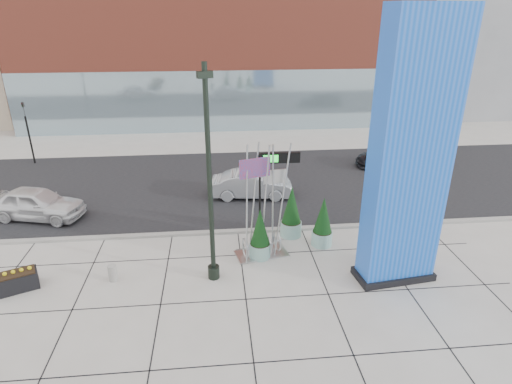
{
  "coord_description": "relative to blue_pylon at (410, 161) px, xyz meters",
  "views": [
    {
      "loc": [
        0.14,
        -13.47,
        9.51
      ],
      "look_at": [
        1.65,
        2.0,
        2.86
      ],
      "focal_mm": 30.0,
      "sensor_mm": 36.0,
      "label": 1
    }
  ],
  "objects": [
    {
      "name": "car_silver_mid",
      "position": [
        -4.73,
        8.15,
        -3.98
      ],
      "size": [
        4.5,
        1.91,
        1.44
      ],
      "primitive_type": "imported",
      "rotation": [
        0.0,
        0.0,
        1.48
      ],
      "color": "#A7AAAF",
      "rests_on": "ground"
    },
    {
      "name": "overhead_street_sign",
      "position": [
        -4.09,
        3.95,
        -1.38
      ],
      "size": [
        1.83,
        0.2,
        3.88
      ],
      "rotation": [
        0.0,
        0.0,
        -0.01
      ],
      "color": "black",
      "rests_on": "ground"
    },
    {
      "name": "car_dark_east",
      "position": [
        4.73,
        12.17,
        -4.05
      ],
      "size": [
        4.64,
        2.18,
        1.31
      ],
      "primitive_type": "imported",
      "rotation": [
        0.0,
        0.0,
        -1.65
      ],
      "color": "black",
      "rests_on": "ground"
    },
    {
      "name": "lamp_post",
      "position": [
        -6.87,
        0.62,
        -1.42
      ],
      "size": [
        0.55,
        0.44,
        8.02
      ],
      "rotation": [
        0.0,
        0.0,
        0.38
      ],
      "color": "black",
      "rests_on": "ground"
    },
    {
      "name": "building_grey_parking",
      "position": [
        19.25,
        32.15,
        4.29
      ],
      "size": [
        20.0,
        18.0,
        18.0
      ],
      "primitive_type": "cube",
      "color": "slate",
      "rests_on": "ground"
    },
    {
      "name": "tower_podium",
      "position": [
        -5.75,
        27.15,
        0.79
      ],
      "size": [
        34.0,
        10.0,
        11.0
      ],
      "primitive_type": "cube",
      "color": "#A54230",
      "rests_on": "ground"
    },
    {
      "name": "tower_glass_front",
      "position": [
        -5.75,
        22.35,
        -2.21
      ],
      "size": [
        34.0,
        0.6,
        5.0
      ],
      "primitive_type": "cube",
      "color": "#8CA5B2",
      "rests_on": "ground"
    },
    {
      "name": "street_asphalt",
      "position": [
        -6.75,
        10.15,
        -4.7
      ],
      "size": [
        80.0,
        12.0,
        0.02
      ],
      "primitive_type": "cube",
      "color": "black",
      "rests_on": "ground"
    },
    {
      "name": "round_planter_west",
      "position": [
        -4.95,
        1.95,
        -3.66
      ],
      "size": [
        0.88,
        0.88,
        2.21
      ],
      "color": "#8ABAB0",
      "rests_on": "ground"
    },
    {
      "name": "concrete_bollard",
      "position": [
        -10.69,
        0.82,
        -4.38
      ],
      "size": [
        0.33,
        0.33,
        0.65
      ],
      "primitive_type": "cylinder",
      "color": "gray",
      "rests_on": "ground"
    },
    {
      "name": "public_art_sculpture",
      "position": [
        -4.85,
        2.14,
        -3.43
      ],
      "size": [
        2.32,
        1.49,
        4.87
      ],
      "rotation": [
        0.0,
        0.0,
        0.21
      ],
      "color": "#B7BBBD",
      "rests_on": "ground"
    },
    {
      "name": "ground",
      "position": [
        -6.75,
        0.15,
        -4.71
      ],
      "size": [
        160.0,
        160.0,
        0.0
      ],
      "primitive_type": "plane",
      "color": "#9E9991",
      "rests_on": "ground"
    },
    {
      "name": "round_planter_east",
      "position": [
        -2.15,
        2.69,
        -3.64
      ],
      "size": [
        0.9,
        0.9,
        2.25
      ],
      "color": "#8ABAB0",
      "rests_on": "ground"
    },
    {
      "name": "blue_pylon",
      "position": [
        0.0,
        0.0,
        0.0
      ],
      "size": [
        3.07,
        1.66,
        9.74
      ],
      "rotation": [
        0.0,
        0.0,
        0.13
      ],
      "color": "blue",
      "rests_on": "ground"
    },
    {
      "name": "round_planter_mid",
      "position": [
        -3.35,
        3.66,
        -3.57
      ],
      "size": [
        0.96,
        0.96,
        2.4
      ],
      "color": "#8ABAB0",
      "rests_on": "ground"
    },
    {
      "name": "curb_edge",
      "position": [
        -6.75,
        4.15,
        -4.65
      ],
      "size": [
        80.0,
        0.3,
        0.12
      ],
      "primitive_type": "cube",
      "color": "gray",
      "rests_on": "ground"
    },
    {
      "name": "box_planter_north",
      "position": [
        -14.11,
        0.57,
        -4.33
      ],
      "size": [
        1.68,
        1.29,
        0.83
      ],
      "rotation": [
        0.0,
        0.0,
        0.41
      ],
      "color": "black",
      "rests_on": "ground"
    },
    {
      "name": "traffic_signal",
      "position": [
        -18.75,
        15.15,
        -2.41
      ],
      "size": [
        0.15,
        0.18,
        4.1
      ],
      "color": "black",
      "rests_on": "ground"
    },
    {
      "name": "car_white_west",
      "position": [
        -15.45,
        6.61,
        -3.93
      ],
      "size": [
        4.87,
        2.89,
        1.55
      ],
      "primitive_type": "imported",
      "rotation": [
        0.0,
        0.0,
        1.33
      ],
      "color": "silver",
      "rests_on": "ground"
    }
  ]
}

